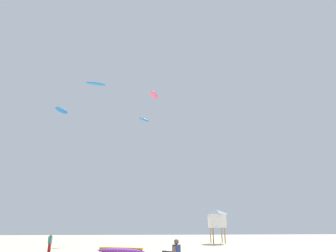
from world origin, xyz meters
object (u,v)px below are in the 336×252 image
person_midground (50,242)px  kite_aloft_0 (144,120)px  kite_aloft_2 (96,84)px  kite_aloft_3 (154,95)px  kite_grounded_mid (121,251)px  lifeguard_tower (217,218)px  kite_aloft_1 (62,110)px

person_midground → kite_aloft_0: size_ratio=0.68×
person_midground → kite_aloft_2: 15.48m
kite_aloft_0 → kite_aloft_3: (1.51, -4.79, 2.64)m
person_midground → kite_aloft_3: 28.81m
kite_grounded_mid → kite_aloft_3: size_ratio=1.36×
kite_aloft_3 → kite_aloft_0: bearing=107.5°
lifeguard_tower → person_midground: bearing=-146.2°
kite_aloft_1 → kite_aloft_3: bearing=-25.9°
kite_aloft_2 → kite_aloft_1: bearing=113.1°
person_midground → kite_aloft_0: 29.64m
person_midground → lifeguard_tower: lifeguard_tower is taller
kite_aloft_0 → kite_aloft_3: size_ratio=0.72×
kite_aloft_0 → kite_aloft_2: bearing=-103.2°
kite_grounded_mid → kite_aloft_2: 16.32m
kite_aloft_1 → kite_aloft_2: 27.66m
lifeguard_tower → kite_aloft_2: 22.99m
kite_grounded_mid → kite_aloft_0: 29.99m
kite_aloft_0 → kite_aloft_1: bearing=167.3°
person_midground → kite_aloft_1: (-7.81, 24.86, 21.68)m
lifeguard_tower → kite_aloft_2: size_ratio=1.87×
kite_grounded_mid → kite_aloft_3: kite_aloft_3 is taller
kite_aloft_1 → kite_aloft_2: kite_aloft_1 is taller
lifeguard_tower → kite_aloft_2: (-14.86, -11.67, 13.10)m
kite_aloft_1 → lifeguard_tower: bearing=-27.2°
person_midground → kite_grounded_mid: (6.15, -1.18, -0.67)m
person_midground → kite_grounded_mid: size_ratio=0.36×
kite_grounded_mid → kite_aloft_3: (3.09, 17.74, 22.37)m
lifeguard_tower → kite_aloft_3: size_ratio=1.29×
kite_aloft_2 → lifeguard_tower: bearing=38.1°
kite_grounded_mid → lifeguard_tower: (11.45, 12.97, 2.81)m
lifeguard_tower → kite_aloft_1: 34.62m
kite_aloft_1 → kite_aloft_3: kite_aloft_1 is taller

